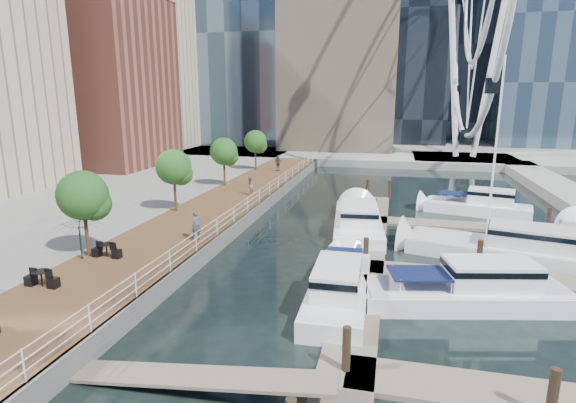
# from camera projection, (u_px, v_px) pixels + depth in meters

# --- Properties ---
(ground) EXTENTS (520.00, 520.00, 0.00)m
(ground) POSITION_uv_depth(u_px,v_px,m) (276.00, 335.00, 17.90)
(ground) COLOR black
(ground) RESTS_ON ground
(boardwalk) EXTENTS (6.00, 60.00, 1.00)m
(boardwalk) POSITION_uv_depth(u_px,v_px,m) (212.00, 216.00, 34.02)
(boardwalk) COLOR brown
(boardwalk) RESTS_ON ground
(seawall) EXTENTS (0.25, 60.00, 1.00)m
(seawall) POSITION_uv_depth(u_px,v_px,m) (249.00, 218.00, 33.35)
(seawall) COLOR #595954
(seawall) RESTS_ON ground
(land_far) EXTENTS (200.00, 114.00, 1.00)m
(land_far) POSITION_uv_depth(u_px,v_px,m) (378.00, 133.00, 114.47)
(land_far) COLOR gray
(land_far) RESTS_ON ground
(pier) EXTENTS (14.00, 12.00, 1.00)m
(pier) POSITION_uv_depth(u_px,v_px,m) (464.00, 160.00, 63.94)
(pier) COLOR gray
(pier) RESTS_ON ground
(railing) EXTENTS (0.10, 60.00, 1.05)m
(railing) POSITION_uv_depth(u_px,v_px,m) (248.00, 205.00, 33.14)
(railing) COLOR white
(railing) RESTS_ON boardwalk
(floating_docks) EXTENTS (16.00, 34.00, 2.60)m
(floating_docks) POSITION_uv_depth(u_px,v_px,m) (456.00, 256.00, 25.46)
(floating_docks) COLOR #6D6051
(floating_docks) RESTS_ON ground
(midrise_condos) EXTENTS (19.00, 67.00, 28.00)m
(midrise_condos) POSITION_uv_depth(u_px,v_px,m) (35.00, 57.00, 47.80)
(midrise_condos) COLOR #BCAD8E
(midrise_condos) RESTS_ON ground
(street_trees) EXTENTS (2.60, 42.60, 4.60)m
(street_trees) POSITION_uv_depth(u_px,v_px,m) (174.00, 167.00, 32.75)
(street_trees) COLOR #3F2B1C
(street_trees) RESTS_ON ground
(cafe_tables) EXTENTS (2.50, 13.70, 0.74)m
(cafe_tables) POSITION_uv_depth(u_px,v_px,m) (13.00, 299.00, 18.02)
(cafe_tables) COLOR black
(cafe_tables) RESTS_ON ground
(yacht_foreground) EXTENTS (10.43, 4.82, 2.15)m
(yacht_foreground) POSITION_uv_depth(u_px,v_px,m) (463.00, 305.00, 20.46)
(yacht_foreground) COLOR white
(yacht_foreground) RESTS_ON ground
(pedestrian_near) EXTENTS (0.73, 0.78, 1.78)m
(pedestrian_near) POSITION_uv_depth(u_px,v_px,m) (197.00, 225.00, 26.46)
(pedestrian_near) COLOR #484A60
(pedestrian_near) RESTS_ON boardwalk
(pedestrian_mid) EXTENTS (0.65, 0.82, 1.62)m
(pedestrian_mid) POSITION_uv_depth(u_px,v_px,m) (250.00, 186.00, 38.63)
(pedestrian_mid) COLOR gray
(pedestrian_mid) RESTS_ON boardwalk
(pedestrian_far) EXTENTS (1.17, 0.73, 1.86)m
(pedestrian_far) POSITION_uv_depth(u_px,v_px,m) (278.00, 163.00, 51.42)
(pedestrian_far) COLOR #363C44
(pedestrian_far) RESTS_ON boardwalk
(moored_yachts) EXTENTS (20.35, 37.31, 11.50)m
(moored_yachts) POSITION_uv_depth(u_px,v_px,m) (489.00, 261.00, 25.97)
(moored_yachts) COLOR silver
(moored_yachts) RESTS_ON ground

